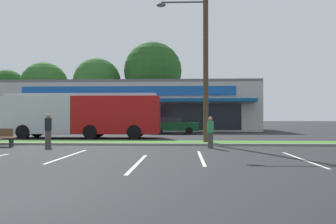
% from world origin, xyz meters
% --- Properties ---
extents(grass_median, '(56.00, 2.20, 0.12)m').
position_xyz_m(grass_median, '(0.00, 14.00, 0.06)').
color(grass_median, '#427A2D').
rests_on(grass_median, ground_plane).
extents(curb_lip, '(56.00, 0.24, 0.12)m').
position_xyz_m(curb_lip, '(0.00, 12.78, 0.06)').
color(curb_lip, gray).
rests_on(curb_lip, ground_plane).
extents(parking_stripe_1, '(0.12, 4.80, 0.01)m').
position_xyz_m(parking_stripe_1, '(-0.52, 7.64, 0.00)').
color(parking_stripe_1, silver).
rests_on(parking_stripe_1, ground_plane).
extents(parking_stripe_2, '(0.12, 4.80, 0.01)m').
position_xyz_m(parking_stripe_2, '(2.54, 5.64, 0.00)').
color(parking_stripe_2, silver).
rests_on(parking_stripe_2, ground_plane).
extents(parking_stripe_3, '(0.12, 4.80, 0.01)m').
position_xyz_m(parking_stripe_3, '(4.76, 7.32, 0.00)').
color(parking_stripe_3, silver).
rests_on(parking_stripe_3, ground_plane).
extents(parking_stripe_4, '(0.12, 4.80, 0.01)m').
position_xyz_m(parking_stripe_4, '(8.45, 7.01, 0.00)').
color(parking_stripe_4, silver).
rests_on(parking_stripe_4, ground_plane).
extents(storefront_building, '(28.47, 13.01, 5.57)m').
position_xyz_m(storefront_building, '(-1.87, 35.83, 2.79)').
color(storefront_building, '#BCB7AD').
rests_on(storefront_building, ground_plane).
extents(tree_far_left, '(5.89, 5.89, 8.82)m').
position_xyz_m(tree_far_left, '(-23.10, 45.50, 5.86)').
color(tree_far_left, '#473323').
rests_on(tree_far_left, ground_plane).
extents(tree_left, '(6.76, 6.76, 9.46)m').
position_xyz_m(tree_left, '(-16.05, 42.59, 6.07)').
color(tree_left, '#473323').
rests_on(tree_left, ground_plane).
extents(tree_mid_left, '(6.76, 6.76, 9.94)m').
position_xyz_m(tree_mid_left, '(-8.27, 42.32, 6.55)').
color(tree_mid_left, '#473323').
rests_on(tree_mid_left, ground_plane).
extents(tree_mid, '(8.15, 8.15, 12.14)m').
position_xyz_m(tree_mid, '(-0.28, 42.23, 8.06)').
color(tree_mid, '#473323').
rests_on(tree_mid, ground_plane).
extents(utility_pole, '(3.03, 2.40, 11.46)m').
position_xyz_m(utility_pole, '(5.24, 14.01, 6.09)').
color(utility_pole, '#4C3826').
rests_on(utility_pole, ground_plane).
extents(city_bus, '(11.37, 2.72, 3.25)m').
position_xyz_m(city_bus, '(-3.35, 19.11, 1.76)').
color(city_bus, '#B71414').
rests_on(city_bus, ground_plane).
extents(car_0, '(4.49, 1.88, 1.50)m').
position_xyz_m(car_0, '(3.15, 25.44, 0.78)').
color(car_0, '#0C3F1E').
rests_on(car_0, ground_plane).
extents(pedestrian_near_bench, '(0.35, 0.35, 1.74)m').
position_xyz_m(pedestrian_near_bench, '(-3.03, 11.82, 0.87)').
color(pedestrian_near_bench, '#47423D').
rests_on(pedestrian_near_bench, ground_plane).
extents(pedestrian_mid, '(0.32, 0.32, 1.57)m').
position_xyz_m(pedestrian_mid, '(5.43, 11.37, 0.79)').
color(pedestrian_mid, '#47423D').
rests_on(pedestrian_mid, ground_plane).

